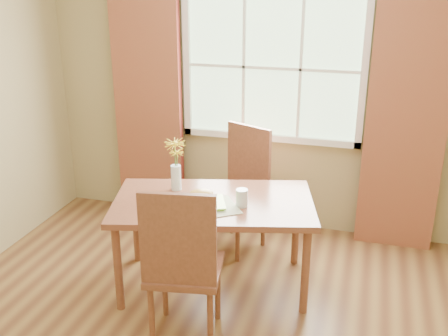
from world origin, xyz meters
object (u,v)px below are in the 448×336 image
Objects in this scene: chair_near at (182,262)px; chair_far at (242,182)px; dining_table at (213,209)px; water_glass at (242,198)px; flower_vase at (176,160)px; croissant_sandwich at (201,198)px.

chair_far is at bearing 79.71° from chair_near.
chair_far reaches higher than dining_table.
flower_vase is at bearing 164.29° from water_glass.
croissant_sandwich is 0.29m from water_glass.
flower_vase is at bearing 146.00° from dining_table.
flower_vase reaches higher than dining_table.
chair_near reaches higher than water_glass.
chair_near is 0.97m from flower_vase.
chair_near is 0.58m from croissant_sandwich.
dining_table is at bearing 56.56° from croissant_sandwich.
flower_vase reaches higher than croissant_sandwich.
chair_near is at bearing -66.48° from chair_far.
dining_table is 0.23m from croissant_sandwich.
chair_far is at bearing 64.29° from croissant_sandwich.
chair_near reaches higher than croissant_sandwich.
flower_vase is (-0.56, 0.16, 0.18)m from water_glass.
water_glass is at bearing 63.43° from chair_near.
flower_vase is at bearing -97.97° from chair_far.
flower_vase reaches higher than chair_far.
water_glass is 0.32× the size of flower_vase.
chair_far is 2.66× the size of flower_vase.
croissant_sandwich is at bearing -153.84° from water_glass.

